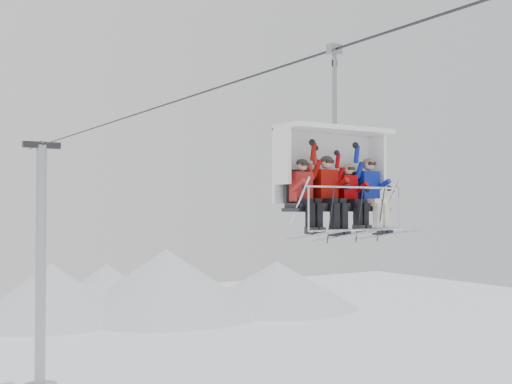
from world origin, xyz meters
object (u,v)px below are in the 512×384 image
skier_center_right (351,194)px  skier_center_left (329,191)px  chairlift_carrier (331,169)px  skier_far_right (371,192)px  skier_far_left (304,192)px  lift_tower_right (41,283)px

skier_center_right → skier_center_left: bearing=178.3°
chairlift_carrier → skier_far_right: 1.04m
skier_far_left → skier_center_right: size_ratio=1.00×
lift_tower_right → skier_center_left: 25.72m
lift_tower_right → skier_far_left: 25.74m
lift_tower_right → skier_center_left: lift_tower_right is taller
skier_center_left → skier_far_right: same height
lift_tower_right → chairlift_carrier: bearing=-90.0°
chairlift_carrier → skier_center_right: chairlift_carrier is taller
skier_center_left → lift_tower_right: bearing=89.3°
lift_tower_right → skier_center_left: (-0.30, -25.33, 4.48)m
skier_center_left → skier_center_right: (0.59, -0.02, -0.07)m
skier_center_left → skier_far_right: (1.18, 0.00, 0.00)m
lift_tower_right → skier_far_left: lift_tower_right is taller
skier_center_left → skier_center_right: bearing=-1.7°
skier_center_right → skier_far_right: skier_far_right is taller
chairlift_carrier → skier_far_left: (-0.94, -0.31, -0.52)m
skier_far_left → skier_center_left: 0.64m
lift_tower_right → skier_far_right: lift_tower_right is taller
chairlift_carrier → skier_far_left: bearing=-161.5°
skier_far_left → chairlift_carrier: bearing=18.5°
lift_tower_right → skier_far_right: (0.88, -25.33, 4.48)m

